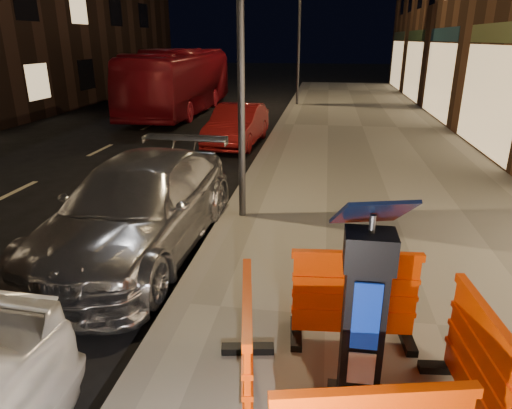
# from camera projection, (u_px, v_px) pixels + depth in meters

# --- Properties ---
(ground_plane) EXTENTS (120.00, 120.00, 0.00)m
(ground_plane) POSITION_uv_depth(u_px,v_px,m) (179.00, 313.00, 5.57)
(ground_plane) COLOR black
(ground_plane) RESTS_ON ground
(sidewalk) EXTENTS (6.00, 60.00, 0.15)m
(sidewalk) POSITION_uv_depth(u_px,v_px,m) (436.00, 330.00, 5.12)
(sidewalk) COLOR gray
(sidewalk) RESTS_ON ground
(kerb) EXTENTS (0.30, 60.00, 0.15)m
(kerb) POSITION_uv_depth(u_px,v_px,m) (179.00, 308.00, 5.55)
(kerb) COLOR slate
(kerb) RESTS_ON ground
(parking_kiosk) EXTENTS (0.65, 0.65, 1.84)m
(parking_kiosk) POSITION_uv_depth(u_px,v_px,m) (364.00, 315.00, 3.66)
(parking_kiosk) COLOR black
(parking_kiosk) RESTS_ON sidewalk
(barrier_back) EXTENTS (1.35, 0.65, 1.03)m
(barrier_back) POSITION_uv_depth(u_px,v_px,m) (354.00, 297.00, 4.68)
(barrier_back) COLOR #EE3B02
(barrier_back) RESTS_ON sidewalk
(barrier_kerbside) EXTENTS (0.75, 1.39, 1.03)m
(barrier_kerbside) POSITION_uv_depth(u_px,v_px,m) (247.00, 346.00, 3.93)
(barrier_kerbside) COLOR #EE3B02
(barrier_kerbside) RESTS_ON sidewalk
(barrier_bldgside) EXTENTS (0.67, 1.36, 1.03)m
(barrier_bldgside) POSITION_uv_depth(u_px,v_px,m) (480.00, 369.00, 3.66)
(barrier_bldgside) COLOR #EE3B02
(barrier_bldgside) RESTS_ON sidewalk
(car_silver) EXTENTS (2.16, 4.97, 1.42)m
(car_silver) POSITION_uv_depth(u_px,v_px,m) (143.00, 249.00, 7.28)
(car_silver) COLOR #AEAEB3
(car_silver) RESTS_ON ground
(car_red) EXTENTS (1.52, 3.83, 1.24)m
(car_red) POSITION_uv_depth(u_px,v_px,m) (238.00, 145.00, 14.41)
(car_red) COLOR maroon
(car_red) RESTS_ON ground
(bus_doubledecker) EXTENTS (2.43, 9.90, 2.75)m
(bus_doubledecker) POSITION_uv_depth(u_px,v_px,m) (182.00, 112.00, 20.70)
(bus_doubledecker) COLOR maroon
(bus_doubledecker) RESTS_ON ground
(street_lamp_mid) EXTENTS (0.12, 0.12, 6.00)m
(street_lamp_mid) POSITION_uv_depth(u_px,v_px,m) (241.00, 39.00, 7.24)
(street_lamp_mid) COLOR #3F3F44
(street_lamp_mid) RESTS_ON sidewalk
(street_lamp_far) EXTENTS (0.12, 0.12, 6.00)m
(street_lamp_far) POSITION_uv_depth(u_px,v_px,m) (299.00, 39.00, 21.17)
(street_lamp_far) COLOR #3F3F44
(street_lamp_far) RESTS_ON sidewalk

